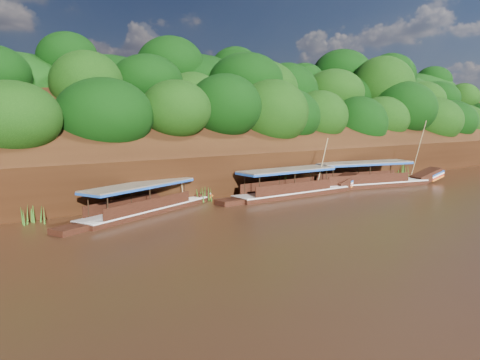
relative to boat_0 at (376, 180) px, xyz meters
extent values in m
plane|color=black|center=(-11.49, -6.44, -0.56)|extent=(160.00, 160.00, 0.00)
cube|color=black|center=(-11.49, 9.56, 2.94)|extent=(120.00, 16.12, 13.64)
cube|color=black|center=(-11.49, 19.56, -0.56)|extent=(120.00, 24.00, 12.00)
ellipsoid|color=#0B3B09|center=(-17.49, 8.56, 2.94)|extent=(18.00, 8.00, 6.40)
ellipsoid|color=#0B3B09|center=(-11.49, 16.56, 8.64)|extent=(24.00, 11.00, 8.40)
ellipsoid|color=#0B3B09|center=(12.51, 8.06, 2.84)|extent=(18.00, 8.00, 6.00)
ellipsoid|color=#0B3B09|center=(22.51, 15.56, 8.24)|extent=(22.00, 10.00, 8.00)
cube|color=black|center=(-0.75, 0.19, -0.56)|extent=(12.94, 5.20, 0.90)
cube|color=silver|center=(-0.75, 0.19, -0.13)|extent=(12.96, 5.27, 0.10)
cube|color=black|center=(6.23, -1.54, 0.14)|extent=(3.32, 2.32, 1.74)
cube|color=#17439A|center=(7.01, -1.73, 0.44)|extent=(1.94, 2.04, 0.65)
cube|color=red|center=(7.01, -1.73, 0.10)|extent=(1.94, 2.04, 0.65)
cube|color=brown|center=(-1.53, 0.38, 1.85)|extent=(10.33, 4.86, 0.12)
cube|color=#17439A|center=(-1.53, 0.38, 1.73)|extent=(10.33, 4.86, 0.18)
cylinder|color=tan|center=(4.46, -1.62, 3.05)|extent=(1.68, 2.44, 5.67)
cube|color=black|center=(-10.58, 0.62, -0.56)|extent=(11.67, 2.16, 0.87)
cube|color=silver|center=(-10.58, 0.62, -0.14)|extent=(11.67, 2.22, 0.10)
cube|color=black|center=(-4.02, 0.63, 0.12)|extent=(2.77, 1.61, 1.64)
cube|color=#17439A|center=(-3.29, 0.63, 0.41)|extent=(1.44, 1.67, 0.60)
cube|color=red|center=(-3.29, 0.63, 0.08)|extent=(1.44, 1.67, 0.60)
cube|color=brown|center=(-11.31, 0.62, 1.79)|extent=(9.14, 2.48, 0.12)
cube|color=#17439A|center=(-11.31, 0.62, 1.67)|extent=(9.14, 2.48, 0.17)
cylinder|color=tan|center=(-7.66, 0.04, 2.16)|extent=(0.54, 0.85, 4.48)
cube|color=black|center=(-23.86, 1.39, -0.56)|extent=(11.55, 6.17, 0.80)
cube|color=silver|center=(-23.86, 1.39, -0.18)|extent=(11.57, 6.23, 0.09)
cube|color=black|center=(-17.78, 3.85, 0.06)|extent=(3.09, 2.38, 1.57)
cube|color=#17439A|center=(-17.10, 4.12, 0.33)|extent=(1.90, 1.94, 0.59)
cube|color=red|center=(-17.10, 4.12, 0.03)|extent=(1.90, 1.94, 0.59)
cube|color=brown|center=(-24.54, 1.12, 1.57)|extent=(9.31, 5.50, 0.11)
cube|color=#17439A|center=(-24.54, 1.12, 1.47)|extent=(9.31, 5.50, 0.16)
cylinder|color=tan|center=(-20.52, 2.55, 2.00)|extent=(0.57, 1.55, 4.05)
cube|color=#17439A|center=(-32.18, 5.02, 0.53)|extent=(2.06, 2.26, 0.65)
cube|color=red|center=(-32.18, 5.02, 0.16)|extent=(2.06, 2.26, 0.65)
cone|color=#2B5A16|center=(-31.26, 2.63, 0.25)|extent=(1.50, 1.50, 1.61)
cone|color=#2B5A16|center=(-25.40, 3.63, 0.53)|extent=(1.50, 1.50, 2.18)
cone|color=#2B5A16|center=(-18.28, 2.84, 0.18)|extent=(1.50, 1.50, 1.47)
cone|color=#2B5A16|center=(-10.14, 2.60, 0.24)|extent=(1.50, 1.50, 1.59)
cone|color=#2B5A16|center=(-4.26, 3.48, 0.57)|extent=(1.50, 1.50, 2.25)
cone|color=#2B5A16|center=(2.34, 3.12, 0.27)|extent=(1.50, 1.50, 1.65)
cone|color=#2B5A16|center=(8.59, 2.88, 0.45)|extent=(1.50, 1.50, 2.02)
camera|label=1|loc=(-38.02, -28.72, 6.20)|focal=35.00mm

